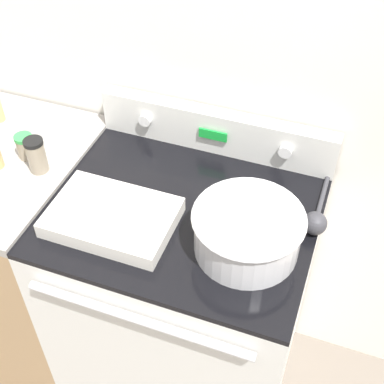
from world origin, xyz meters
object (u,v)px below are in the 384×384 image
object	(u,v)px
ladle	(316,219)
spice_jar_green_cap	(25,146)
spice_jar_black_cap	(36,155)
casserole_dish	(112,217)
mixing_bowl	(248,230)

from	to	relation	value
ladle	spice_jar_green_cap	world-z (taller)	spice_jar_green_cap
spice_jar_black_cap	casserole_dish	bearing A→B (deg)	-20.81
casserole_dish	mixing_bowl	bearing A→B (deg)	6.11
mixing_bowl	spice_jar_green_cap	xyz separation A→B (m)	(-0.74, 0.12, -0.02)
spice_jar_green_cap	ladle	bearing A→B (deg)	1.65
mixing_bowl	spice_jar_green_cap	world-z (taller)	mixing_bowl
mixing_bowl	casserole_dish	world-z (taller)	mixing_bowl
casserole_dish	spice_jar_green_cap	distance (m)	0.40
casserole_dish	spice_jar_black_cap	bearing A→B (deg)	159.19
ladle	spice_jar_black_cap	distance (m)	0.83
spice_jar_black_cap	spice_jar_green_cap	distance (m)	0.08
ladle	casserole_dish	bearing A→B (deg)	-160.96
mixing_bowl	spice_jar_green_cap	bearing A→B (deg)	171.06
casserole_dish	ladle	xyz separation A→B (m)	(0.53, 0.18, 0.00)
casserole_dish	ladle	bearing A→B (deg)	19.04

